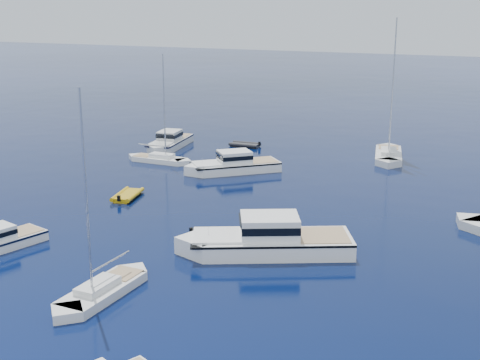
% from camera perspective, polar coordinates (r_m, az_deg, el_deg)
% --- Properties ---
extents(motor_cruiser_centre, '(12.93, 9.24, 3.30)m').
position_cam_1_polar(motor_cruiser_centre, '(43.38, 2.26, -6.39)').
color(motor_cruiser_centre, white).
rests_on(motor_cruiser_centre, ground).
extents(motor_cruiser_distant, '(9.56, 9.33, 2.69)m').
position_cam_1_polar(motor_cruiser_distant, '(63.93, -0.66, 0.72)').
color(motor_cruiser_distant, white).
rests_on(motor_cruiser_distant, ground).
extents(motor_cruiser_horizon, '(4.51, 9.87, 2.50)m').
position_cam_1_polar(motor_cruiser_horizon, '(75.34, -6.22, 2.85)').
color(motor_cruiser_horizon, silver).
rests_on(motor_cruiser_horizon, ground).
extents(sailboat_fore, '(2.23, 8.41, 12.34)m').
position_cam_1_polar(sailboat_fore, '(38.08, -12.00, -9.91)').
color(sailboat_fore, silver).
rests_on(sailboat_fore, ground).
extents(sailboat_centre, '(7.94, 2.23, 11.61)m').
position_cam_1_polar(sailboat_centre, '(68.53, -7.09, 1.59)').
color(sailboat_centre, white).
rests_on(sailboat_centre, ground).
extents(sailboat_sails_r, '(5.02, 10.73, 15.27)m').
position_cam_1_polar(sailboat_sails_r, '(71.39, 12.88, 1.86)').
color(sailboat_sails_r, silver).
rests_on(sailboat_sails_r, ground).
extents(tender_yellow, '(3.00, 4.27, 0.95)m').
position_cam_1_polar(tender_yellow, '(56.21, -9.85, -1.54)').
color(tender_yellow, '#BF930B').
rests_on(tender_yellow, ground).
extents(tender_grey_near, '(3.48, 3.03, 0.95)m').
position_cam_1_polar(tender_grey_near, '(44.91, -3.33, -5.64)').
color(tender_grey_near, black).
rests_on(tender_grey_near, ground).
extents(tender_grey_far, '(3.71, 2.14, 0.95)m').
position_cam_1_polar(tender_grey_far, '(75.42, 0.43, 2.95)').
color(tender_grey_far, black).
rests_on(tender_grey_far, ground).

